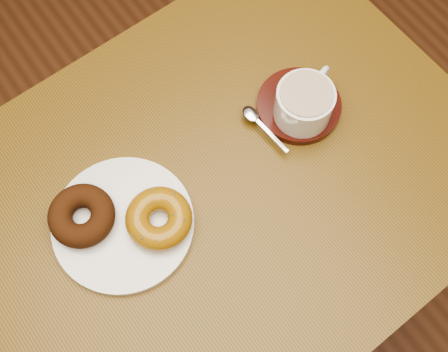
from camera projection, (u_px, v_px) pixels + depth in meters
ground at (193, 234)px, 1.71m from camera, size 6.00×6.00×0.00m
cafe_table at (215, 214)px, 1.00m from camera, size 0.91×0.69×0.83m
donut_plate at (123, 224)px, 0.85m from camera, size 0.25×0.25×0.01m
donut_cinnamon at (82, 216)px, 0.83m from camera, size 0.12×0.12×0.04m
donut_caramel at (159, 219)px, 0.83m from camera, size 0.11×0.11×0.04m
saucer at (299, 106)px, 0.93m from camera, size 0.18×0.18×0.01m
coffee_cup at (305, 103)px, 0.88m from camera, size 0.12×0.09×0.07m
teaspoon at (255, 118)px, 0.91m from camera, size 0.02×0.10×0.01m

